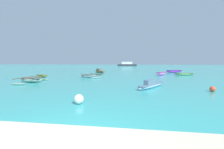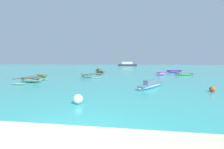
{
  "view_description": "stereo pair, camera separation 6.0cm",
  "coord_description": "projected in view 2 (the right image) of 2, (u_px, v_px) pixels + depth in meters",
  "views": [
    {
      "loc": [
        1.83,
        -3.29,
        2.08
      ],
      "look_at": [
        -1.14,
        18.32,
        0.25
      ],
      "focal_mm": 24.0,
      "sensor_mm": 36.0,
      "label": 1
    },
    {
      "loc": [
        1.89,
        -3.28,
        2.08
      ],
      "look_at": [
        -1.14,
        18.32,
        0.25
      ],
      "focal_mm": 24.0,
      "sensor_mm": 36.0,
      "label": 2
    }
  ],
  "objects": [
    {
      "name": "moored_boat_6",
      "position": [
        100.0,
        71.0,
        28.89
      ],
      "size": [
        2.68,
        2.69,
        0.78
      ],
      "rotation": [
        0.0,
        0.0,
        -0.79
      ],
      "color": "#998554",
      "rests_on": "ground_plane"
    },
    {
      "name": "moored_boat_5",
      "position": [
        42.0,
        76.0,
        21.06
      ],
      "size": [
        2.48,
        2.06,
        0.29
      ],
      "rotation": [
        0.0,
        0.0,
        -0.62
      ],
      "color": "#7DAA33",
      "rests_on": "ground_plane"
    },
    {
      "name": "distant_ferry",
      "position": [
        127.0,
        64.0,
        77.12
      ],
      "size": [
        9.72,
        2.14,
        2.14
      ],
      "color": "#2D333D",
      "rests_on": "ground_plane"
    },
    {
      "name": "mooring_buoy_2",
      "position": [
        78.0,
        99.0,
        7.42
      ],
      "size": [
        0.49,
        0.49,
        0.49
      ],
      "color": "white",
      "rests_on": "ground_plane"
    },
    {
      "name": "moored_boat_1",
      "position": [
        152.0,
        85.0,
        12.09
      ],
      "size": [
        2.66,
        3.78,
        0.69
      ],
      "rotation": [
        0.0,
        0.0,
        1.0
      ],
      "color": "#93BDE9",
      "rests_on": "ground_plane"
    },
    {
      "name": "moored_boat_0",
      "position": [
        161.0,
        73.0,
        23.61
      ],
      "size": [
        2.09,
        2.57,
        0.48
      ],
      "rotation": [
        0.0,
        0.0,
        0.95
      ],
      "color": "#DB6BDF",
      "rests_on": "ground_plane"
    },
    {
      "name": "mooring_buoy_1",
      "position": [
        212.0,
        89.0,
        10.42
      ],
      "size": [
        0.39,
        0.39,
        0.39
      ],
      "color": "#E54C2D",
      "rests_on": "ground_plane"
    },
    {
      "name": "moored_boat_3",
      "position": [
        184.0,
        74.0,
        23.57
      ],
      "size": [
        3.1,
        1.19,
        0.37
      ],
      "rotation": [
        0.0,
        0.0,
        0.13
      ],
      "color": "#78C37E",
      "rests_on": "ground_plane"
    },
    {
      "name": "ground_plane",
      "position": [
        54.0,
        147.0,
        3.67
      ],
      "size": [
        240.0,
        240.0,
        0.0
      ],
      "color": "#38ADA8"
    },
    {
      "name": "moored_boat_7",
      "position": [
        174.0,
        71.0,
        29.77
      ],
      "size": [
        3.45,
        1.93,
        0.46
      ],
      "rotation": [
        0.0,
        0.0,
        0.37
      ],
      "color": "purple",
      "rests_on": "ground_plane"
    },
    {
      "name": "moored_boat_4",
      "position": [
        31.0,
        80.0,
        15.34
      ],
      "size": [
        2.31,
        3.84,
        0.54
      ],
      "rotation": [
        0.0,
        0.0,
        -0.01
      ],
      "color": "#779F95",
      "rests_on": "ground_plane"
    },
    {
      "name": "moored_boat_2",
      "position": [
        91.0,
        76.0,
        20.36
      ],
      "size": [
        3.59,
        3.59,
        0.43
      ],
      "rotation": [
        0.0,
        0.0,
        0.78
      ],
      "color": "#759BA0",
      "rests_on": "ground_plane"
    }
  ]
}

